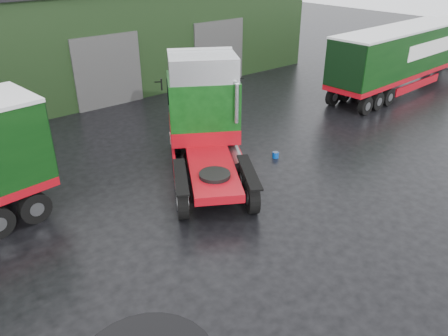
% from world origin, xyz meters
% --- Properties ---
extents(ground, '(100.00, 100.00, 0.00)m').
position_xyz_m(ground, '(0.00, 0.00, 0.00)').
color(ground, black).
extents(warehouse, '(32.40, 12.40, 6.30)m').
position_xyz_m(warehouse, '(2.00, 20.00, 3.16)').
color(warehouse, black).
rests_on(warehouse, ground).
extents(hero_tractor, '(6.50, 7.96, 4.60)m').
position_xyz_m(hero_tractor, '(0.89, 3.24, 2.30)').
color(hero_tractor, '#0D3F10').
rests_on(hero_tractor, ground).
extents(lorry_right, '(15.41, 3.28, 4.02)m').
position_xyz_m(lorry_right, '(17.00, 5.00, 2.01)').
color(lorry_right, silver).
rests_on(lorry_right, ground).
extents(wash_bucket, '(0.30, 0.30, 0.26)m').
position_xyz_m(wash_bucket, '(4.34, 2.96, 0.13)').
color(wash_bucket, '#073CA7').
rests_on(wash_bucket, ground).
extents(tree_back_b, '(4.40, 4.40, 7.50)m').
position_xyz_m(tree_back_b, '(10.00, 30.00, 3.75)').
color(tree_back_b, black).
rests_on(tree_back_b, ground).
extents(puddle_1, '(2.47, 2.47, 0.01)m').
position_xyz_m(puddle_1, '(2.28, 4.93, 0.00)').
color(puddle_1, black).
rests_on(puddle_1, ground).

